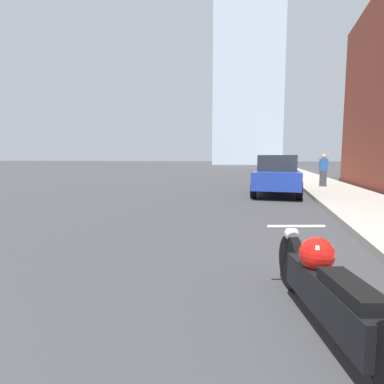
% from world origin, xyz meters
% --- Properties ---
extents(sidewalk, '(2.57, 240.00, 0.15)m').
position_xyz_m(sidewalk, '(5.78, 40.00, 0.07)').
color(sidewalk, '#9E998E').
rests_on(sidewalk, ground_plane).
extents(distant_tower, '(17.29, 17.29, 83.56)m').
position_xyz_m(distant_tower, '(-2.44, 86.12, 41.78)').
color(distant_tower, silver).
rests_on(distant_tower, ground_plane).
extents(motorcycle, '(0.88, 2.36, 0.75)m').
position_xyz_m(motorcycle, '(3.43, 4.20, 0.37)').
color(motorcycle, black).
rests_on(motorcycle, ground_plane).
extents(parked_car_blue, '(1.94, 4.16, 1.60)m').
position_xyz_m(parked_car_blue, '(3.27, 14.13, 0.81)').
color(parked_car_blue, '#1E3899').
rests_on(parked_car_blue, ground_plane).
extents(parked_car_green, '(2.23, 4.70, 1.70)m').
position_xyz_m(parked_car_green, '(3.32, 26.46, 0.84)').
color(parked_car_green, '#1E6B33').
rests_on(parked_car_green, ground_plane).
extents(parked_car_yellow, '(2.14, 4.46, 1.78)m').
position_xyz_m(parked_car_yellow, '(3.12, 38.54, 0.90)').
color(parked_car_yellow, gold).
rests_on(parked_car_yellow, ground_plane).
extents(pedestrian, '(0.36, 0.22, 1.55)m').
position_xyz_m(pedestrian, '(5.49, 17.04, 0.93)').
color(pedestrian, '#38383D').
rests_on(pedestrian, sidewalk).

